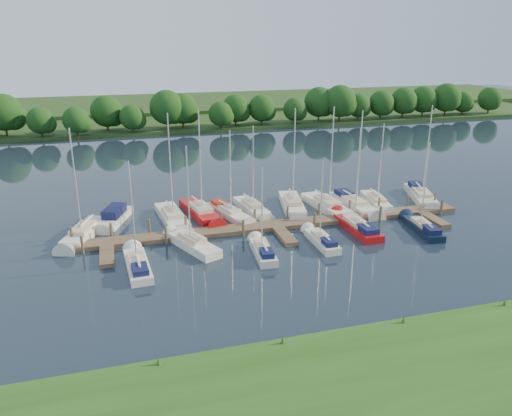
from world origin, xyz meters
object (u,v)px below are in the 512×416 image
object	(u,v)px
sailboat_n_0	(83,234)
sailboat_n_5	(252,209)
motorboat	(114,219)
sailboat_s_2	(263,251)
dock	(277,228)

from	to	relation	value
sailboat_n_0	sailboat_n_5	world-z (taller)	sailboat_n_0
sailboat_n_0	motorboat	size ratio (longest dim) A/B	1.58
sailboat_n_5	sailboat_s_2	world-z (taller)	sailboat_n_5
dock	sailboat_n_0	size ratio (longest dim) A/B	3.73
dock	sailboat_s_2	size ratio (longest dim) A/B	4.98
sailboat_n_5	dock	bearing A→B (deg)	90.96
dock	motorboat	world-z (taller)	motorboat
motorboat	sailboat_s_2	size ratio (longest dim) A/B	0.85
dock	sailboat_s_2	bearing A→B (deg)	-120.56
sailboat_n_5	sailboat_s_2	size ratio (longest dim) A/B	1.21
motorboat	sailboat_n_5	bearing A→B (deg)	-161.83
sailboat_n_0	sailboat_s_2	size ratio (longest dim) A/B	1.34
sailboat_n_0	motorboat	distance (m)	4.38
sailboat_s_2	motorboat	bearing A→B (deg)	140.58
motorboat	sailboat_s_2	xyz separation A→B (m)	(12.15, -11.81, -0.06)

